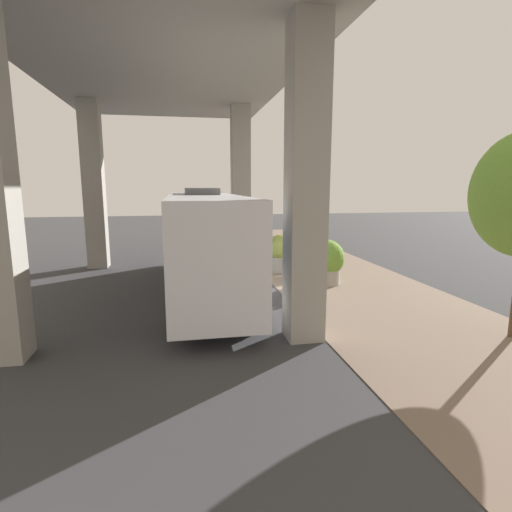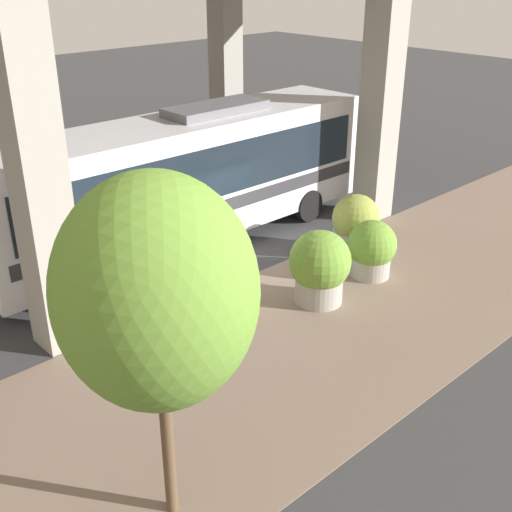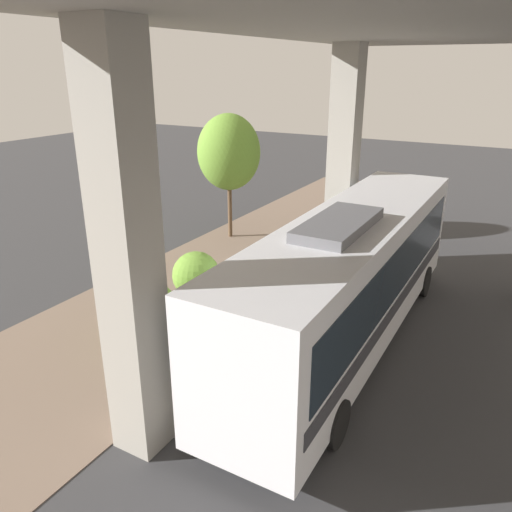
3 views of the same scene
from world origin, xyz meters
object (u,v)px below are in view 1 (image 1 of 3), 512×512
(planter_middle, at_px, (281,253))
(planter_back, at_px, (310,257))
(bus, at_px, (204,237))
(fire_hydrant, at_px, (317,282))
(planter_front, at_px, (326,262))

(planter_middle, distance_m, planter_back, 1.37)
(bus, bearing_deg, planter_back, -155.45)
(fire_hydrant, distance_m, planter_middle, 4.27)
(bus, height_order, planter_back, bus)
(planter_front, height_order, planter_back, planter_front)
(planter_front, relative_size, planter_back, 1.19)
(planter_back, bearing_deg, planter_front, 90.07)
(bus, distance_m, fire_hydrant, 4.43)
(planter_front, bearing_deg, planter_back, -89.93)
(bus, xyz_separation_m, planter_middle, (-3.67, -2.95, -1.22))
(bus, distance_m, planter_front, 4.95)
(fire_hydrant, bearing_deg, bus, -18.28)
(fire_hydrant, height_order, planter_back, planter_back)
(bus, relative_size, planter_front, 6.49)
(bus, bearing_deg, planter_front, -177.41)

